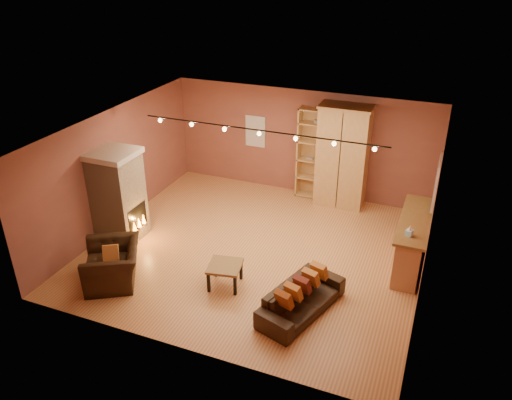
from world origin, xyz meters
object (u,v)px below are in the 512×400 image
at_px(coffee_table, 225,268).
at_px(armoire, 342,156).
at_px(armchair, 112,259).
at_px(bar_counter, 412,241).
at_px(bookcase, 317,153).
at_px(loveseat, 302,294).
at_px(fireplace, 118,196).

bearing_deg(coffee_table, armoire, 73.80).
bearing_deg(armoire, coffee_table, -106.20).
distance_m(armchair, coffee_table, 2.24).
bearing_deg(bar_counter, armoire, 132.92).
height_order(bookcase, loveseat, bookcase).
relative_size(armoire, armchair, 1.83).
relative_size(bookcase, armchair, 1.68).
relative_size(fireplace, armoire, 0.81).
height_order(bar_counter, armchair, bar_counter).
height_order(fireplace, bar_counter, fireplace).
height_order(loveseat, coffee_table, loveseat).
height_order(armoire, bar_counter, armoire).
bearing_deg(loveseat, fireplace, 95.36).
distance_m(loveseat, coffee_table, 1.64).
bearing_deg(armchair, coffee_table, 76.84).
distance_m(fireplace, coffee_table, 3.14).
distance_m(bar_counter, loveseat, 2.87).
xyz_separation_m(armoire, loveseat, (0.38, -4.52, -0.93)).
bearing_deg(armoire, bookcase, 163.59).
xyz_separation_m(fireplace, armchair, (0.84, -1.50, -0.53)).
bearing_deg(bookcase, armoire, -16.41).
xyz_separation_m(bookcase, armchair, (-2.67, -5.22, -0.70)).
xyz_separation_m(armoire, bar_counter, (2.03, -2.18, -0.77)).
distance_m(bookcase, armchair, 5.91).
xyz_separation_m(bookcase, loveseat, (1.08, -4.72, -0.84)).
xyz_separation_m(bookcase, coffee_table, (-0.55, -4.52, -0.82)).
bearing_deg(coffee_table, bookcase, 83.09).
bearing_deg(loveseat, armoire, 22.40).
height_order(armoire, loveseat, armoire).
relative_size(armoire, coffee_table, 3.56).
bearing_deg(armchair, fireplace, 177.89).
xyz_separation_m(fireplace, coffee_table, (2.96, -0.80, -0.65)).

